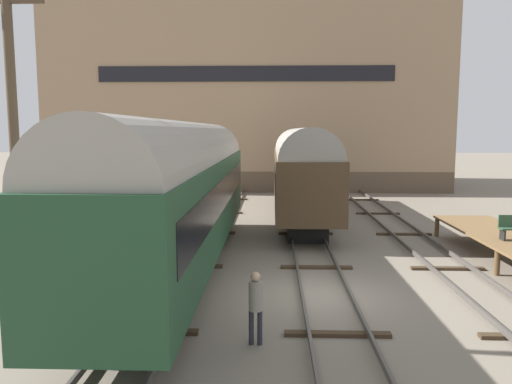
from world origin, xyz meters
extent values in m
plane|color=slate|center=(0.00, 0.00, 0.00)|extent=(200.00, 200.00, 0.00)
cube|color=#4C4742|center=(-5.43, 0.00, 0.18)|extent=(0.08, 60.00, 0.16)
cube|color=#4C4742|center=(-4.00, 0.00, 0.18)|extent=(0.08, 60.00, 0.16)
cube|color=#3D2D1E|center=(-4.72, -3.00, 0.05)|extent=(2.60, 0.24, 0.10)
cube|color=#3D2D1E|center=(-4.72, 3.00, 0.05)|extent=(2.60, 0.24, 0.10)
cube|color=#3D2D1E|center=(-4.72, 9.00, 0.05)|extent=(2.60, 0.24, 0.10)
cube|color=#3D2D1E|center=(-4.72, 15.00, 0.05)|extent=(2.60, 0.24, 0.10)
cube|color=#3D2D1E|center=(-4.72, 21.00, 0.05)|extent=(2.60, 0.24, 0.10)
cube|color=#3D2D1E|center=(-4.72, 27.00, 0.05)|extent=(2.60, 0.24, 0.10)
cube|color=#4C4742|center=(-0.72, 0.00, 0.18)|extent=(0.08, 60.00, 0.16)
cube|color=#4C4742|center=(0.72, 0.00, 0.18)|extent=(0.08, 60.00, 0.16)
cube|color=#3D2D1E|center=(0.00, -3.00, 0.05)|extent=(2.60, 0.24, 0.10)
cube|color=#3D2D1E|center=(0.00, 3.00, 0.05)|extent=(2.60, 0.24, 0.10)
cube|color=#3D2D1E|center=(0.00, 9.00, 0.05)|extent=(2.60, 0.24, 0.10)
cube|color=#3D2D1E|center=(0.00, 15.00, 0.05)|extent=(2.60, 0.24, 0.10)
cube|color=#3D2D1E|center=(0.00, 21.00, 0.05)|extent=(2.60, 0.24, 0.10)
cube|color=#3D2D1E|center=(0.00, 27.00, 0.05)|extent=(2.60, 0.24, 0.10)
cube|color=#4C4742|center=(4.00, 0.00, 0.18)|extent=(0.08, 60.00, 0.16)
cube|color=#4C4742|center=(5.43, 0.00, 0.18)|extent=(0.08, 60.00, 0.16)
cube|color=#3D2D1E|center=(4.72, 3.00, 0.05)|extent=(2.60, 0.24, 0.10)
cube|color=#3D2D1E|center=(4.72, 9.00, 0.05)|extent=(2.60, 0.24, 0.10)
cube|color=#3D2D1E|center=(4.72, 15.00, 0.05)|extent=(2.60, 0.24, 0.10)
cube|color=#3D2D1E|center=(4.72, 21.00, 0.05)|extent=(2.60, 0.24, 0.10)
cube|color=#3D2D1E|center=(4.72, 27.00, 0.05)|extent=(2.60, 0.24, 0.10)
cube|color=black|center=(0.00, 18.65, 0.50)|extent=(1.80, 2.40, 1.00)
cube|color=black|center=(0.00, 8.14, 0.50)|extent=(1.80, 2.40, 1.00)
cube|color=#4C3823|center=(0.00, 13.39, 2.36)|extent=(2.96, 16.16, 2.73)
cube|color=black|center=(0.00, 13.39, 2.69)|extent=(3.00, 14.87, 0.98)
cylinder|color=gray|center=(0.00, 13.39, 3.73)|extent=(2.82, 15.84, 2.82)
cube|color=black|center=(-4.72, 8.33, 0.50)|extent=(1.80, 2.40, 1.00)
cube|color=black|center=(-4.72, -3.65, 0.50)|extent=(1.80, 2.40, 1.00)
cube|color=#1E4228|center=(-4.72, 2.34, 2.48)|extent=(2.84, 18.43, 2.96)
cube|color=black|center=(-4.72, 2.34, 2.83)|extent=(2.88, 16.95, 1.07)
cylinder|color=gray|center=(-4.72, 2.34, 3.96)|extent=(2.69, 18.06, 2.69)
cylinder|color=brown|center=(6.18, 8.75, 0.45)|extent=(0.20, 0.20, 0.90)
cylinder|color=brown|center=(8.51, 8.75, 0.45)|extent=(0.20, 0.20, 0.90)
cylinder|color=brown|center=(6.18, 2.38, 0.45)|extent=(0.20, 0.20, 0.90)
cube|color=black|center=(6.83, 3.50, 1.20)|extent=(0.06, 0.40, 0.40)
cylinder|color=#282833|center=(-2.09, -3.55, 0.42)|extent=(0.12, 0.12, 0.83)
cylinder|color=#282833|center=(-1.89, -3.55, 0.42)|extent=(0.12, 0.12, 0.83)
cylinder|color=gray|center=(-1.99, -3.55, 1.18)|extent=(0.32, 0.32, 0.70)
sphere|color=tan|center=(-1.99, -3.55, 1.64)|extent=(0.23, 0.23, 0.23)
cylinder|color=#473828|center=(-7.92, -2.67, 4.56)|extent=(0.24, 0.24, 9.13)
cube|color=#473828|center=(-7.92, -2.67, 8.03)|extent=(1.80, 0.12, 0.12)
cube|color=brown|center=(-3.78, 32.09, 0.86)|extent=(33.25, 13.76, 1.71)
cube|color=#9E7F60|center=(-3.78, 32.09, 9.42)|extent=(33.25, 13.76, 15.42)
cube|color=black|center=(-3.78, 25.16, 9.42)|extent=(23.28, 0.10, 1.20)
camera|label=1|loc=(-1.60, -14.70, 4.98)|focal=35.00mm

